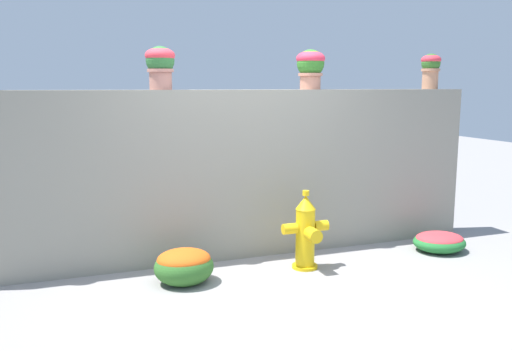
% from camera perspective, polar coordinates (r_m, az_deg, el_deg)
% --- Properties ---
extents(ground_plane, '(24.00, 24.00, 0.00)m').
position_cam_1_polar(ground_plane, '(4.87, 2.41, -12.31)').
color(ground_plane, gray).
extents(stone_wall, '(5.49, 0.31, 1.76)m').
position_cam_1_polar(stone_wall, '(5.72, -2.13, 0.14)').
color(stone_wall, gray).
rests_on(stone_wall, ground).
extents(potted_plant_1, '(0.29, 0.29, 0.42)m').
position_cam_1_polar(potted_plant_1, '(5.44, -10.03, 11.51)').
color(potted_plant_1, '#AF7162').
rests_on(potted_plant_1, stone_wall).
extents(potted_plant_2, '(0.31, 0.31, 0.42)m').
position_cam_1_polar(potted_plant_2, '(5.96, 5.75, 11.44)').
color(potted_plant_2, tan).
rests_on(potted_plant_2, stone_wall).
extents(potted_plant_3, '(0.23, 0.23, 0.41)m').
position_cam_1_polar(potted_plant_3, '(6.82, 17.87, 10.75)').
color(potted_plant_3, tan).
rests_on(potted_plant_3, stone_wall).
extents(fire_hydrant, '(0.48, 0.38, 0.79)m').
position_cam_1_polar(fire_hydrant, '(5.41, 5.26, -6.04)').
color(fire_hydrant, yellow).
rests_on(fire_hydrant, ground).
extents(flower_bush_left, '(0.58, 0.52, 0.21)m').
position_cam_1_polar(flower_bush_left, '(6.35, 18.70, -6.54)').
color(flower_bush_left, '#247232').
rests_on(flower_bush_left, ground).
extents(flower_bush_right, '(0.55, 0.50, 0.34)m').
position_cam_1_polar(flower_bush_right, '(5.10, -7.58, -9.28)').
color(flower_bush_right, '#336A28').
rests_on(flower_bush_right, ground).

